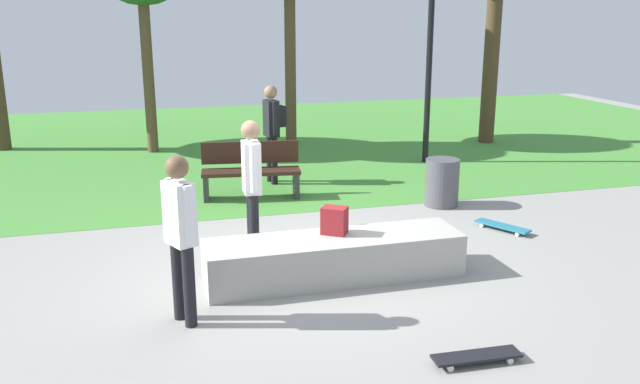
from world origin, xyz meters
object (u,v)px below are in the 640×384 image
(skater_performing_trick, at_px, (180,227))
(concrete_ledge, at_px, (334,258))
(backpack_on_ledge, at_px, (334,221))
(lamp_post, at_px, (431,11))
(skater_watching, at_px, (252,179))
(park_bench_center_lawn, at_px, (251,169))
(skateboard_by_ledge, at_px, (477,356))
(pedestrian_with_backpack, at_px, (273,125))
(trash_bin, at_px, (442,182))
(skateboard_spare, at_px, (502,226))

(skater_performing_trick, bearing_deg, concrete_ledge, 21.38)
(concrete_ledge, bearing_deg, backpack_on_ledge, 73.12)
(lamp_post, bearing_deg, concrete_ledge, -123.54)
(skater_watching, height_order, park_bench_center_lawn, skater_watching)
(skateboard_by_ledge, relative_size, pedestrian_with_backpack, 0.46)
(skateboard_by_ledge, xyz_separation_m, lamp_post, (2.90, 7.53, 2.92))
(skater_performing_trick, height_order, skateboard_by_ledge, skater_performing_trick)
(skater_performing_trick, distance_m, skater_watching, 1.86)
(concrete_ledge, relative_size, trash_bin, 3.93)
(skateboard_by_ledge, relative_size, trash_bin, 1.07)
(skateboard_spare, relative_size, park_bench_center_lawn, 0.48)
(concrete_ledge, relative_size, backpack_on_ledge, 9.25)
(park_bench_center_lawn, height_order, lamp_post, lamp_post)
(skater_performing_trick, bearing_deg, pedestrian_with_backpack, 69.31)
(skateboard_by_ledge, bearing_deg, skater_performing_trick, 148.11)
(pedestrian_with_backpack, bearing_deg, lamp_post, 14.15)
(pedestrian_with_backpack, bearing_deg, park_bench_center_lawn, -122.83)
(backpack_on_ledge, distance_m, skateboard_spare, 2.94)
(skater_watching, bearing_deg, lamp_post, 45.76)
(park_bench_center_lawn, distance_m, lamp_post, 4.92)
(lamp_post, relative_size, trash_bin, 6.66)
(skater_performing_trick, xyz_separation_m, skater_watching, (0.97, 1.59, 0.03))
(concrete_ledge, height_order, skater_performing_trick, skater_performing_trick)
(skateboard_by_ledge, height_order, park_bench_center_lawn, park_bench_center_lawn)
(skater_performing_trick, bearing_deg, lamp_post, 48.75)
(skater_watching, distance_m, trash_bin, 3.64)
(trash_bin, bearing_deg, skater_watching, -155.71)
(skater_performing_trick, xyz_separation_m, trash_bin, (4.23, 3.07, -0.61))
(skater_watching, relative_size, trash_bin, 2.30)
(skater_performing_trick, height_order, trash_bin, skater_performing_trick)
(backpack_on_ledge, height_order, skater_performing_trick, skater_performing_trick)
(skateboard_spare, xyz_separation_m, trash_bin, (-0.29, 1.37, 0.31))
(skater_performing_trick, xyz_separation_m, skateboard_spare, (4.52, 1.70, -0.92))
(trash_bin, bearing_deg, park_bench_center_lawn, 155.49)
(skateboard_spare, distance_m, lamp_post, 5.29)
(skater_performing_trick, bearing_deg, trash_bin, 35.91)
(skateboard_spare, bearing_deg, lamp_post, 79.90)
(lamp_post, bearing_deg, backpack_on_ledge, -123.87)
(backpack_on_ledge, relative_size, park_bench_center_lawn, 0.19)
(park_bench_center_lawn, distance_m, trash_bin, 3.10)
(skater_watching, height_order, trash_bin, skater_watching)
(concrete_ledge, height_order, skateboard_spare, concrete_ledge)
(park_bench_center_lawn, bearing_deg, concrete_ledge, -84.86)
(skater_watching, xyz_separation_m, skateboard_spare, (3.56, 0.10, -0.95))
(skater_watching, height_order, skateboard_by_ledge, skater_watching)
(backpack_on_ledge, relative_size, lamp_post, 0.06)
(skateboard_by_ledge, height_order, lamp_post, lamp_post)
(lamp_post, bearing_deg, park_bench_center_lawn, -156.49)
(backpack_on_ledge, xyz_separation_m, trash_bin, (2.45, 2.26, -0.28))
(lamp_post, xyz_separation_m, trash_bin, (-1.06, -2.97, -2.61))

